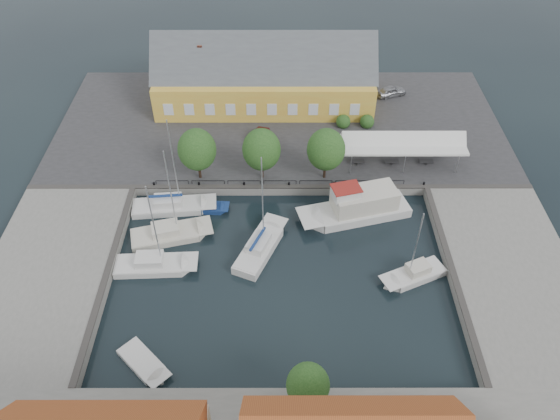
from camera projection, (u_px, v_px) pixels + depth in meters
name	position (u px, v px, depth m)	size (l,w,h in m)	color
ground	(280.00, 263.00, 53.56)	(140.00, 140.00, 0.00)	black
north_quay	(280.00, 126.00, 70.11)	(56.00, 26.00, 1.00)	#2D2D30
west_quay	(49.00, 275.00, 51.74)	(12.00, 24.00, 1.00)	slate
east_quay	(511.00, 275.00, 51.77)	(12.00, 24.00, 1.00)	slate
quay_edge_fittings	(280.00, 221.00, 56.33)	(56.00, 24.72, 0.40)	#383533
warehouse	(260.00, 78.00, 71.38)	(28.56, 14.00, 9.55)	gold
tent_canopy	(403.00, 145.00, 61.72)	(14.00, 4.00, 2.83)	silver
quay_trees	(262.00, 150.00, 59.06)	(18.20, 4.20, 6.30)	black
car_silver	(391.00, 91.00, 74.16)	(1.67, 4.14, 1.41)	#95969B
car_red	(259.00, 138.00, 66.03)	(1.49, 4.27, 1.41)	#4F1216
center_sailboat	(260.00, 248.00, 54.51)	(5.59, 8.66, 11.73)	silver
trawler	(358.00, 208.00, 57.90)	(12.45, 6.52, 5.00)	silver
east_boat_b	(414.00, 276.00, 52.00)	(6.77, 4.62, 9.21)	silver
west_boat_a	(172.00, 207.00, 59.10)	(9.32, 3.42, 12.00)	silver
west_boat_b	(170.00, 235.00, 56.00)	(8.69, 4.81, 11.39)	beige
west_boat_c	(154.00, 266.00, 52.89)	(8.21, 2.93, 10.96)	silver
launch_sw	(144.00, 364.00, 45.20)	(5.09, 5.06, 0.98)	silver
launch_nw	(209.00, 209.00, 59.18)	(4.35, 1.92, 0.88)	navy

